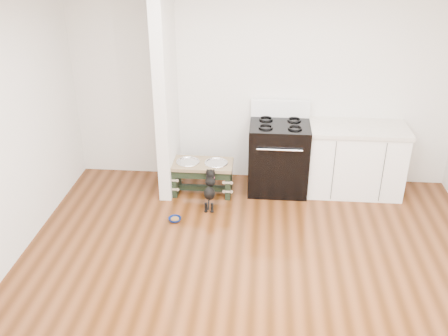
{
  "coord_description": "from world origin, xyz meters",
  "views": [
    {
      "loc": [
        0.06,
        -3.74,
        3.23
      ],
      "look_at": [
        -0.41,
        1.57,
        0.56
      ],
      "focal_mm": 40.0,
      "sensor_mm": 36.0,
      "label": 1
    }
  ],
  "objects": [
    {
      "name": "room_shell",
      "position": [
        0.0,
        0.0,
        1.62
      ],
      "size": [
        5.0,
        5.0,
        5.0
      ],
      "color": "silver",
      "rests_on": "ground"
    },
    {
      "name": "ground",
      "position": [
        0.0,
        0.0,
        0.0
      ],
      "size": [
        5.0,
        5.0,
        0.0
      ],
      "primitive_type": "plane",
      "color": "#3F1F0B",
      "rests_on": "ground"
    },
    {
      "name": "cabinet_run",
      "position": [
        1.23,
        2.18,
        0.45
      ],
      "size": [
        1.24,
        0.64,
        0.91
      ],
      "color": "white",
      "rests_on": "ground"
    },
    {
      "name": "dog_feeder",
      "position": [
        -0.73,
        1.96,
        0.31
      ],
      "size": [
        0.79,
        0.42,
        0.45
      ],
      "color": "black",
      "rests_on": "ground"
    },
    {
      "name": "oven_range",
      "position": [
        0.25,
        2.16,
        0.48
      ],
      "size": [
        0.76,
        0.69,
        1.14
      ],
      "color": "black",
      "rests_on": "ground"
    },
    {
      "name": "puppy",
      "position": [
        -0.59,
        1.59,
        0.26
      ],
      "size": [
        0.14,
        0.4,
        0.48
      ],
      "color": "black",
      "rests_on": "ground"
    },
    {
      "name": "floor_bowl",
      "position": [
        -0.97,
        1.23,
        0.02
      ],
      "size": [
        0.16,
        0.16,
        0.05
      ],
      "rotation": [
        0.0,
        0.0,
        -0.02
      ],
      "color": "navy",
      "rests_on": "ground"
    },
    {
      "name": "partition_wall",
      "position": [
        -1.18,
        2.1,
        1.35
      ],
      "size": [
        0.15,
        0.8,
        2.7
      ],
      "primitive_type": "cube",
      "color": "silver",
      "rests_on": "ground"
    }
  ]
}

